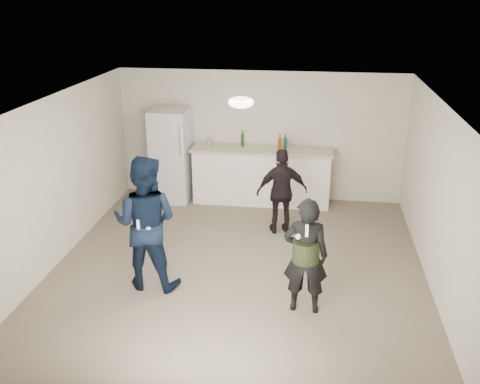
# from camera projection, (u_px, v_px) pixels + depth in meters

# --- Properties ---
(floor) EXTENTS (6.00, 6.00, 0.00)m
(floor) POSITION_uv_depth(u_px,v_px,m) (238.00, 268.00, 8.03)
(floor) COLOR #6B5B4C
(floor) RESTS_ON ground
(ceiling) EXTENTS (6.00, 6.00, 0.00)m
(ceiling) POSITION_uv_depth(u_px,v_px,m) (238.00, 103.00, 7.13)
(ceiling) COLOR silver
(ceiling) RESTS_ON wall_back
(wall_back) EXTENTS (6.00, 0.00, 6.00)m
(wall_back) POSITION_uv_depth(u_px,v_px,m) (260.00, 136.00, 10.35)
(wall_back) COLOR beige
(wall_back) RESTS_ON floor
(wall_front) EXTENTS (6.00, 0.00, 6.00)m
(wall_front) POSITION_uv_depth(u_px,v_px,m) (190.00, 308.00, 4.81)
(wall_front) COLOR beige
(wall_front) RESTS_ON floor
(wall_left) EXTENTS (0.00, 6.00, 6.00)m
(wall_left) POSITION_uv_depth(u_px,v_px,m) (55.00, 181.00, 7.94)
(wall_left) COLOR beige
(wall_left) RESTS_ON floor
(wall_right) EXTENTS (0.00, 6.00, 6.00)m
(wall_right) POSITION_uv_depth(u_px,v_px,m) (439.00, 201.00, 7.22)
(wall_right) COLOR beige
(wall_right) RESTS_ON floor
(counter) EXTENTS (2.60, 0.56, 1.05)m
(counter) POSITION_uv_depth(u_px,v_px,m) (261.00, 177.00, 10.30)
(counter) COLOR white
(counter) RESTS_ON floor
(counter_top) EXTENTS (2.68, 0.64, 0.04)m
(counter_top) POSITION_uv_depth(u_px,v_px,m) (262.00, 150.00, 10.11)
(counter_top) COLOR beige
(counter_top) RESTS_ON counter
(fridge) EXTENTS (0.70, 0.70, 1.80)m
(fridge) POSITION_uv_depth(u_px,v_px,m) (171.00, 156.00, 10.33)
(fridge) COLOR silver
(fridge) RESTS_ON floor
(fridge_handle) EXTENTS (0.02, 0.02, 0.60)m
(fridge_handle) POSITION_uv_depth(u_px,v_px,m) (180.00, 141.00, 9.81)
(fridge_handle) COLOR silver
(fridge_handle) RESTS_ON fridge
(ceiling_dome) EXTENTS (0.36, 0.36, 0.16)m
(ceiling_dome) POSITION_uv_depth(u_px,v_px,m) (241.00, 102.00, 7.43)
(ceiling_dome) COLOR white
(ceiling_dome) RESTS_ON ceiling
(shaker) EXTENTS (0.08, 0.08, 0.17)m
(shaker) POSITION_uv_depth(u_px,v_px,m) (209.00, 142.00, 10.20)
(shaker) COLOR silver
(shaker) RESTS_ON counter_top
(man) EXTENTS (0.95, 0.76, 1.90)m
(man) POSITION_uv_depth(u_px,v_px,m) (145.00, 223.00, 7.26)
(man) COLOR #0F213E
(man) RESTS_ON floor
(woman) EXTENTS (0.57, 0.38, 1.56)m
(woman) POSITION_uv_depth(u_px,v_px,m) (306.00, 256.00, 6.73)
(woman) COLOR black
(woman) RESTS_ON floor
(camo_shorts) EXTENTS (0.34, 0.34, 0.28)m
(camo_shorts) POSITION_uv_depth(u_px,v_px,m) (306.00, 251.00, 6.71)
(camo_shorts) COLOR #2C3719
(camo_shorts) RESTS_ON woman
(spectator) EXTENTS (0.93, 0.56, 1.47)m
(spectator) POSITION_uv_depth(u_px,v_px,m) (282.00, 192.00, 8.97)
(spectator) COLOR black
(spectator) RESTS_ON floor
(remote_man) EXTENTS (0.04, 0.04, 0.15)m
(remote_man) POSITION_uv_depth(u_px,v_px,m) (138.00, 225.00, 6.97)
(remote_man) COLOR white
(remote_man) RESTS_ON man
(nunchuk_man) EXTENTS (0.07, 0.07, 0.07)m
(nunchuk_man) POSITION_uv_depth(u_px,v_px,m) (148.00, 229.00, 7.01)
(nunchuk_man) COLOR white
(nunchuk_man) RESTS_ON man
(remote_woman) EXTENTS (0.04, 0.04, 0.15)m
(remote_woman) POSITION_uv_depth(u_px,v_px,m) (307.00, 231.00, 6.33)
(remote_woman) COLOR white
(remote_woman) RESTS_ON woman
(nunchuk_woman) EXTENTS (0.07, 0.07, 0.07)m
(nunchuk_woman) POSITION_uv_depth(u_px,v_px,m) (298.00, 237.00, 6.41)
(nunchuk_woman) COLOR white
(nunchuk_woman) RESTS_ON woman
(bottle_cluster) EXTENTS (0.89, 0.30, 0.24)m
(bottle_cluster) POSITION_uv_depth(u_px,v_px,m) (274.00, 143.00, 10.03)
(bottle_cluster) COLOR #113E1E
(bottle_cluster) RESTS_ON counter_top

